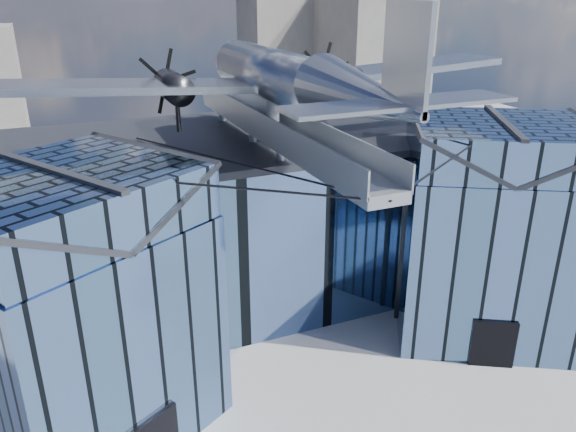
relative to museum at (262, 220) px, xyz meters
name	(u,v)px	position (x,y,z in m)	size (l,w,h in m)	color
ground_plane	(303,356)	(0.00, -5.82, -5.54)	(120.00, 120.00, 0.00)	gray
museum	(262,220)	(0.00, 0.00, 0.00)	(32.88, 24.50, 17.60)	#4C6D9B
bg_towers	(145,58)	(1.45, 44.67, 4.47)	(77.00, 24.50, 26.00)	slate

